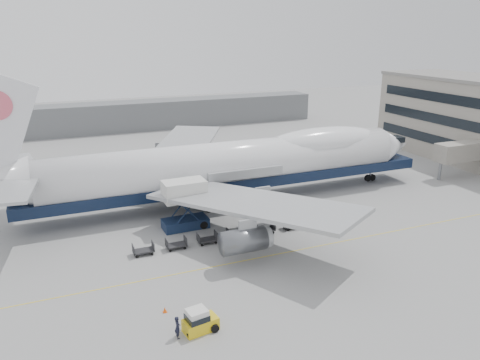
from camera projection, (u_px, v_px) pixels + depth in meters
name	position (u px, v px, depth m)	size (l,w,h in m)	color
ground	(265.00, 232.00, 57.91)	(260.00, 260.00, 0.00)	gray
apron_line	(289.00, 252.00, 52.64)	(60.00, 0.15, 0.01)	gold
hangar	(105.00, 118.00, 114.68)	(110.00, 8.00, 7.00)	slate
airliner	(234.00, 164.00, 66.99)	(67.00, 55.30, 19.98)	white
catering_truck	(185.00, 202.00, 58.11)	(5.72, 4.05, 6.24)	#172646
baggage_tug	(199.00, 321.00, 38.52)	(3.02, 1.93, 2.07)	yellow
ground_worker	(178.00, 327.00, 37.65)	(0.71, 0.47, 1.96)	black
traffic_cone	(165.00, 310.00, 41.29)	(0.36, 0.36, 0.53)	#E9520C
dolly_0	(143.00, 250.00, 51.91)	(2.30, 1.35, 1.30)	#2D2D30
dolly_1	(176.00, 244.00, 53.29)	(2.30, 1.35, 1.30)	#2D2D30
dolly_2	(207.00, 239.00, 54.67)	(2.30, 1.35, 1.30)	#2D2D30
dolly_3	(237.00, 234.00, 56.05)	(2.30, 1.35, 1.30)	#2D2D30
dolly_4	(265.00, 229.00, 57.43)	(2.30, 1.35, 1.30)	#2D2D30
dolly_5	(292.00, 224.00, 58.81)	(2.30, 1.35, 1.30)	#2D2D30
dolly_6	(318.00, 220.00, 60.19)	(2.30, 1.35, 1.30)	#2D2D30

